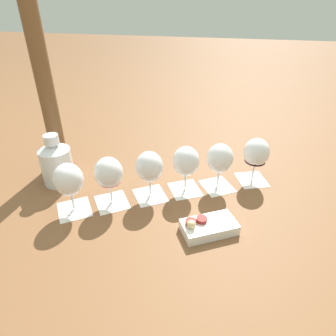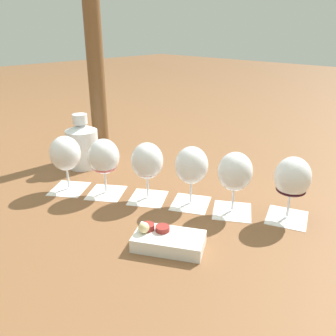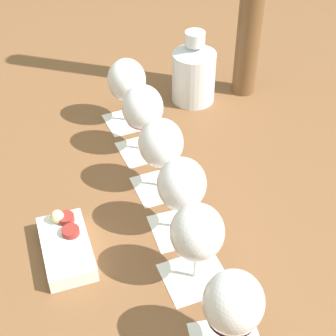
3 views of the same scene
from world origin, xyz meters
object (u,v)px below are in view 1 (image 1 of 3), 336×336
wine_glass_0 (69,182)px  wine_glass_3 (186,163)px  wine_glass_1 (109,175)px  umbrella_pole (43,78)px  wine_glass_2 (149,169)px  ceramic_vase (56,162)px  wine_glass_4 (220,160)px  wine_glass_5 (256,154)px  snack_dish (208,227)px

wine_glass_0 → wine_glass_3: size_ratio=1.00×
wine_glass_1 → umbrella_pole: size_ratio=0.24×
wine_glass_2 → ceramic_vase: (-0.36, 0.02, -0.03)m
ceramic_vase → wine_glass_0: bearing=-47.8°
wine_glass_0 → wine_glass_2: 0.26m
wine_glass_1 → ceramic_vase: bearing=161.3°
wine_glass_4 → ceramic_vase: ceramic_vase is taller
wine_glass_2 → wine_glass_4: (0.23, 0.11, 0.00)m
wine_glass_2 → wine_glass_5: size_ratio=1.00×
wine_glass_1 → wine_glass_4: same height
wine_glass_4 → wine_glass_5: size_ratio=1.00×
wine_glass_4 → wine_glass_5: 0.15m
wine_glass_2 → snack_dish: (0.22, -0.14, -0.09)m
wine_glass_2 → ceramic_vase: ceramic_vase is taller
wine_glass_3 → ceramic_vase: (-0.48, -0.05, -0.03)m
snack_dish → wine_glass_4: bearing=87.2°
wine_glass_5 → snack_dish: bearing=-113.5°
ceramic_vase → wine_glass_4: bearing=8.9°
wine_glass_1 → wine_glass_5: same height
wine_glass_3 → wine_glass_4: size_ratio=1.00×
ceramic_vase → umbrella_pole: bearing=117.6°
wine_glass_1 → wine_glass_3: 0.27m
umbrella_pole → wine_glass_1: bearing=-34.4°
wine_glass_3 → wine_glass_4: 0.12m
wine_glass_2 → wine_glass_4: same height
wine_glass_3 → snack_dish: wine_glass_3 is taller
wine_glass_0 → wine_glass_1: bearing=30.6°
ceramic_vase → snack_dish: 0.60m
wine_glass_0 → umbrella_pole: bearing=126.0°
wine_glass_5 → wine_glass_0: bearing=-152.1°
wine_glass_2 → ceramic_vase: size_ratio=0.88×
wine_glass_1 → wine_glass_5: bearing=27.3°
wine_glass_4 → ceramic_vase: (-0.59, -0.09, -0.03)m
wine_glass_0 → umbrella_pole: umbrella_pole is taller
wine_glass_1 → wine_glass_4: (0.35, 0.17, -0.00)m
wine_glass_1 → wine_glass_3: same height
wine_glass_3 → wine_glass_5: 0.27m
wine_glass_2 → umbrella_pole: size_ratio=0.24×
wine_glass_4 → umbrella_pole: 0.70m
wine_glass_2 → wine_glass_4: bearing=25.2°
wine_glass_3 → ceramic_vase: ceramic_vase is taller
wine_glass_0 → wine_glass_5: 0.66m
wine_glass_4 → wine_glass_5: (0.13, 0.07, 0.00)m
wine_glass_5 → ceramic_vase: ceramic_vase is taller
wine_glass_2 → wine_glass_0: bearing=-150.4°
umbrella_pole → wine_glass_3: bearing=-8.8°
wine_glass_0 → wine_glass_2: (0.23, 0.13, -0.00)m
wine_glass_4 → wine_glass_5: bearing=29.5°
wine_glass_0 → wine_glass_3: same height
wine_glass_0 → wine_glass_1: (0.11, 0.06, 0.00)m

